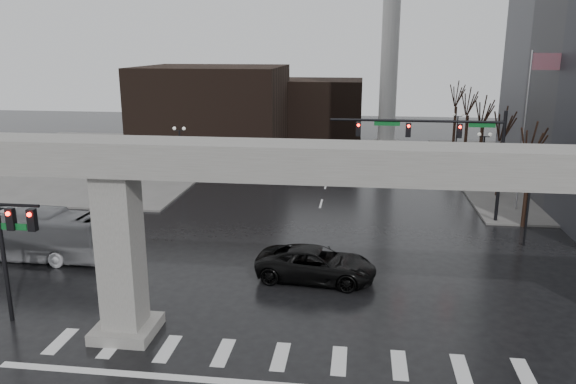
% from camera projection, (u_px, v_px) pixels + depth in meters
% --- Properties ---
extents(ground, '(160.00, 160.00, 0.00)m').
position_uv_depth(ground, '(284.00, 344.00, 23.96)').
color(ground, black).
rests_on(ground, ground).
extents(sidewalk_nw, '(28.00, 36.00, 0.15)m').
position_uv_depth(sidewalk_nw, '(94.00, 160.00, 61.69)').
color(sidewalk_nw, slate).
rests_on(sidewalk_nw, ground).
extents(elevated_guideway, '(48.00, 2.60, 8.70)m').
position_uv_depth(elevated_guideway, '(315.00, 189.00, 22.04)').
color(elevated_guideway, '#989690').
rests_on(elevated_guideway, ground).
extents(building_far_left, '(16.00, 14.00, 10.00)m').
position_uv_depth(building_far_left, '(213.00, 110.00, 64.69)').
color(building_far_left, black).
rests_on(building_far_left, ground).
extents(building_far_mid, '(10.00, 10.00, 8.00)m').
position_uv_depth(building_far_mid, '(323.00, 111.00, 73.04)').
color(building_far_mid, black).
rests_on(building_far_mid, ground).
extents(smokestack, '(3.60, 3.60, 30.00)m').
position_uv_depth(smokestack, '(391.00, 36.00, 63.90)').
color(smokestack, beige).
rests_on(smokestack, ground).
extents(signal_mast_arm, '(12.12, 0.43, 8.00)m').
position_uv_depth(signal_mast_arm, '(447.00, 141.00, 39.37)').
color(signal_mast_arm, black).
rests_on(signal_mast_arm, ground).
extents(signal_left_pole, '(2.30, 0.30, 6.00)m').
position_uv_depth(signal_left_pole, '(12.00, 238.00, 24.92)').
color(signal_left_pole, black).
rests_on(signal_left_pole, ground).
extents(flagpole_assembly, '(2.06, 0.12, 12.00)m').
position_uv_depth(flagpole_assembly, '(530.00, 113.00, 41.22)').
color(flagpole_assembly, silver).
rests_on(flagpole_assembly, ground).
extents(lamp_right_0, '(1.22, 0.32, 5.11)m').
position_uv_depth(lamp_right_0, '(529.00, 193.00, 34.81)').
color(lamp_right_0, black).
rests_on(lamp_right_0, ground).
extents(lamp_right_1, '(1.22, 0.32, 5.11)m').
position_uv_depth(lamp_right_1, '(483.00, 151.00, 48.23)').
color(lamp_right_1, black).
rests_on(lamp_right_1, ground).
extents(lamp_right_2, '(1.22, 0.32, 5.11)m').
position_uv_depth(lamp_right_2, '(457.00, 128.00, 61.66)').
color(lamp_right_2, black).
rests_on(lamp_right_2, ground).
extents(lamp_left_0, '(1.22, 0.32, 5.11)m').
position_uv_depth(lamp_left_0, '(115.00, 180.00, 38.18)').
color(lamp_left_0, black).
rests_on(lamp_left_0, ground).
extents(lamp_left_1, '(1.22, 0.32, 5.11)m').
position_uv_depth(lamp_left_1, '(180.00, 144.00, 51.60)').
color(lamp_left_1, black).
rests_on(lamp_left_1, ground).
extents(lamp_left_2, '(1.22, 0.32, 5.11)m').
position_uv_depth(lamp_left_2, '(218.00, 124.00, 65.02)').
color(lamp_left_2, black).
rests_on(lamp_left_2, ground).
extents(tree_right_0, '(1.09, 1.58, 7.50)m').
position_uv_depth(tree_right_0, '(527.00, 188.00, 38.71)').
color(tree_right_0, black).
rests_on(tree_right_0, ground).
extents(tree_right_1, '(1.09, 1.61, 7.67)m').
position_uv_depth(tree_right_1, '(500.00, 164.00, 46.36)').
color(tree_right_1, black).
rests_on(tree_right_1, ground).
extents(tree_right_2, '(1.10, 1.63, 7.85)m').
position_uv_depth(tree_right_2, '(481.00, 146.00, 54.02)').
color(tree_right_2, black).
rests_on(tree_right_2, ground).
extents(tree_right_3, '(1.11, 1.66, 8.02)m').
position_uv_depth(tree_right_3, '(466.00, 133.00, 61.67)').
color(tree_right_3, black).
rests_on(tree_right_3, ground).
extents(tree_right_4, '(1.12, 1.69, 8.19)m').
position_uv_depth(tree_right_4, '(455.00, 122.00, 69.32)').
color(tree_right_4, black).
rests_on(tree_right_4, ground).
extents(pickup_truck, '(6.72, 3.61, 1.79)m').
position_uv_depth(pickup_truck, '(316.00, 264.00, 30.33)').
color(pickup_truck, black).
rests_on(pickup_truck, ground).
extents(city_bus, '(10.92, 3.06, 3.01)m').
position_uv_depth(city_bus, '(22.00, 234.00, 33.34)').
color(city_bus, '#A1A2A6').
rests_on(city_bus, ground).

